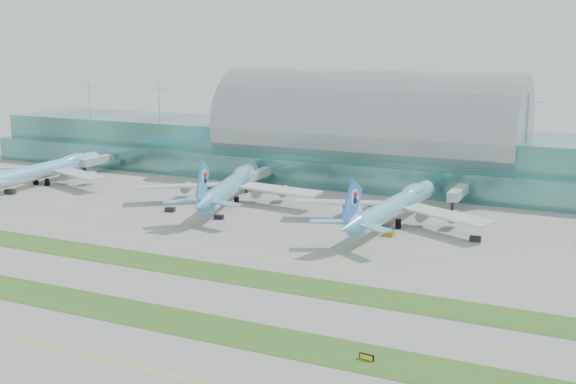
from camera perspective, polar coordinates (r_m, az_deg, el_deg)
The scene contains 17 objects.
ground at distance 177.11m, azimuth -7.68°, elevation -6.22°, with size 700.00×700.00×0.00m, color gray.
terminal at distance 287.71m, azimuth 6.32°, elevation 3.80°, with size 340.00×69.10×36.00m.
grass_strip_near at distance 155.82m, azimuth -13.35°, elevation -9.02°, with size 420.00×12.00×0.08m, color #2D591E.
grass_strip_far at distance 178.69m, azimuth -7.33°, elevation -6.03°, with size 420.00×12.00×0.08m, color #2D591E.
taxiline_a at distance 142.07m, azimuth -18.46°, elevation -11.47°, with size 420.00×0.35×0.01m, color yellow.
taxiline_b at distance 166.22m, azimuth -10.32°, elevation -7.55°, with size 420.00×0.35×0.01m, color yellow.
taxiline_c at distance 191.70m, azimuth -4.75°, elevation -4.72°, with size 420.00×0.35×0.01m, color yellow.
taxiline_d at distance 210.26m, azimuth -1.75°, elevation -3.17°, with size 420.00×0.35×0.01m, color yellow.
airliner_a at distance 294.32m, azimuth -18.45°, elevation 1.79°, with size 61.30×69.57×19.16m.
airliner_b at distance 247.28m, azimuth -4.51°, elevation 0.60°, with size 62.59×72.32×20.21m.
airliner_c at distance 219.76m, azimuth 8.44°, elevation -1.00°, with size 62.64×71.29×19.61m.
gse_b at distance 279.53m, azimuth -21.10°, elevation 0.02°, with size 3.95×1.96×1.67m, color black.
gse_c at distance 237.34m, azimuth -9.30°, elevation -1.37°, with size 3.22×1.70×1.49m, color black.
gse_d at distance 225.82m, azimuth -5.48°, elevation -1.97°, with size 2.99×1.55×1.37m, color black.
gse_e at distance 207.86m, azimuth 7.96°, elevation -3.24°, with size 3.17×1.91×1.58m, color #BF780B.
gse_f at distance 207.06m, azimuth 14.58°, elevation -3.60°, with size 3.14×1.91×1.47m, color black.
taxiway_sign_east at distance 130.13m, azimuth 6.23°, elevation -12.84°, with size 2.82×0.65×1.19m.
Camera 1 is at (92.60, -140.51, 55.23)m, focal length 45.00 mm.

